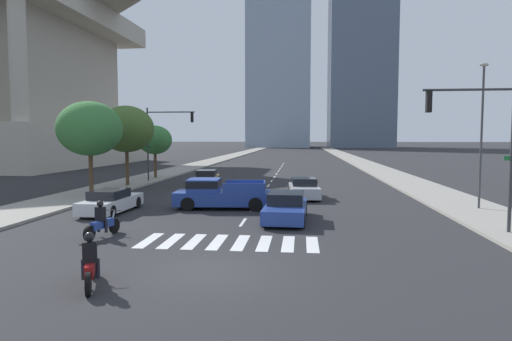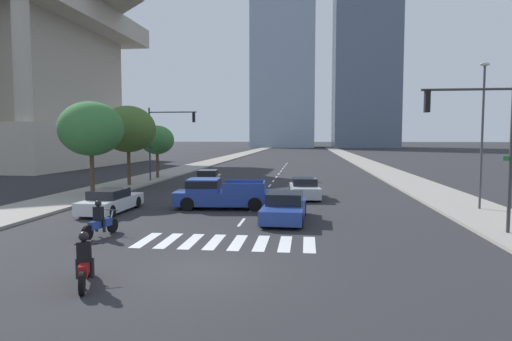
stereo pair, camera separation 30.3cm
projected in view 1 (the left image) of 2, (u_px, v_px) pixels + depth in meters
The scene contains 18 objects.
ground_plane at pixel (209, 271), 13.18m from camera, with size 800.00×800.00×0.00m, color #28282B.
sidewalk_east at pixel (400, 179), 41.71m from camera, with size 4.00×260.00×0.15m, color gray.
sidewalk_west at pixel (153, 177), 44.17m from camera, with size 4.00×260.00×0.15m, color gray.
crosswalk_near at pixel (229, 242), 16.81m from camera, with size 6.75×2.54×0.01m.
lane_divider_center at pixel (274, 177), 44.59m from camera, with size 0.14×50.00×0.01m.
motorcycle_lead at pixel (90, 265), 11.82m from camera, with size 1.06×2.04×1.49m.
motorcycle_trailing at pixel (102, 223), 17.67m from camera, with size 0.79×2.14×1.49m.
pickup_truck at pixel (218, 194), 24.82m from camera, with size 5.54×2.51×1.67m.
sedan_white_0 at pixel (111, 202), 23.44m from camera, with size 1.85×4.74×1.25m.
sedan_gold_1 at pixel (207, 178), 36.90m from camera, with size 2.16×4.58×1.29m.
sedan_silver_2 at pixel (304, 189), 29.03m from camera, with size 2.12×4.34×1.32m.
sedan_blue_3 at pixel (286, 208), 21.21m from camera, with size 2.07×4.76×1.34m.
traffic_signal_near at pixel (480, 130), 17.78m from camera, with size 3.84×0.28×6.15m.
traffic_signal_far at pixel (164, 131), 38.83m from camera, with size 4.58×0.28×6.46m.
street_lamp_east at pixel (482, 125), 23.66m from camera, with size 0.50×0.24×7.79m.
street_tree_nearest at pixel (90, 129), 29.19m from camera, with size 4.24×4.24×6.22m.
street_tree_second at pixel (126, 129), 35.28m from camera, with size 4.38×4.38×6.37m.
street_tree_third at pixel (155, 140), 42.16m from camera, with size 3.23×3.23×4.98m.
Camera 1 is at (2.72, -12.71, 3.98)m, focal length 31.02 mm.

